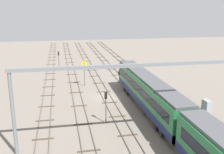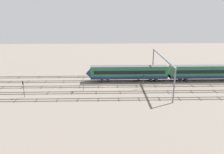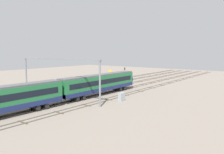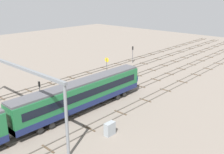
% 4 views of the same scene
% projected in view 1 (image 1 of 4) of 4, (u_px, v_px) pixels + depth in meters
% --- Properties ---
extents(ground_plane, '(161.30, 161.30, 0.00)m').
position_uv_depth(ground_plane, '(106.00, 97.00, 43.90)').
color(ground_plane, slate).
extents(track_near_foreground, '(145.30, 2.40, 0.16)m').
position_uv_depth(track_near_foreground, '(161.00, 93.00, 45.71)').
color(track_near_foreground, '#59544C').
rests_on(track_near_foreground, ground).
extents(track_with_train, '(145.30, 2.40, 0.16)m').
position_uv_depth(track_with_train, '(134.00, 95.00, 44.80)').
color(track_with_train, '#59544C').
rests_on(track_with_train, ground).
extents(track_middle, '(145.30, 2.40, 0.16)m').
position_uv_depth(track_middle, '(106.00, 97.00, 43.88)').
color(track_middle, '#59544C').
rests_on(track_middle, ground).
extents(track_second_far, '(145.30, 2.40, 0.16)m').
position_uv_depth(track_second_far, '(77.00, 98.00, 42.96)').
color(track_second_far, '#59544C').
rests_on(track_second_far, ground).
extents(track_far_background, '(145.30, 2.40, 0.16)m').
position_uv_depth(track_far_background, '(47.00, 100.00, 42.04)').
color(track_far_background, '#59544C').
rests_on(track_far_background, ground).
extents(overhead_gantry, '(0.40, 25.14, 8.92)m').
position_uv_depth(overhead_gantry, '(135.00, 82.00, 27.25)').
color(overhead_gantry, slate).
rests_on(overhead_gantry, ground).
extents(speed_sign_mid_trackside, '(0.14, 1.02, 4.87)m').
position_uv_depth(speed_sign_mid_trackside, '(84.00, 69.00, 49.12)').
color(speed_sign_mid_trackside, '#4C4C51').
rests_on(speed_sign_mid_trackside, ground).
extents(signal_light_trackside_approach, '(0.31, 0.32, 4.43)m').
position_uv_depth(signal_light_trackside_approach, '(59.00, 58.00, 62.38)').
color(signal_light_trackside_approach, '#4C4C51').
rests_on(signal_light_trackside_approach, ground).
extents(signal_light_trackside_departure, '(0.31, 0.32, 4.17)m').
position_uv_depth(signal_light_trackside_departure, '(106.00, 103.00, 33.38)').
color(signal_light_trackside_departure, '#4C4C51').
rests_on(signal_light_trackside_departure, ground).
extents(relay_cabinet, '(1.52, 0.78, 1.76)m').
position_uv_depth(relay_cabinet, '(207.00, 106.00, 37.41)').
color(relay_cabinet, gray).
rests_on(relay_cabinet, ground).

